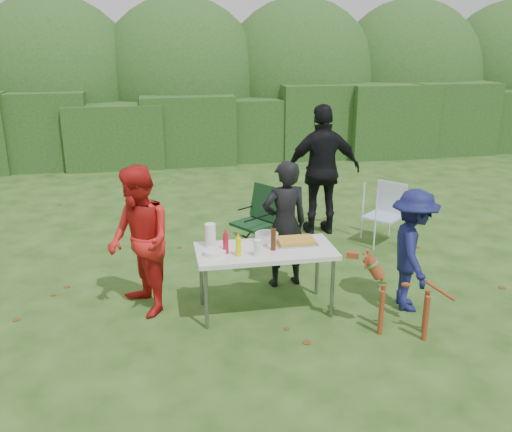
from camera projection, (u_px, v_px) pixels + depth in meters
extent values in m
plane|color=#1E4211|center=(240.00, 316.00, 5.94)|extent=(80.00, 80.00, 0.00)
cube|color=#23471C|center=(188.00, 127.00, 13.14)|extent=(22.00, 1.40, 1.70)
ellipsoid|color=#3D6628|center=(182.00, 90.00, 14.40)|extent=(20.00, 2.60, 3.20)
cube|color=silver|center=(265.00, 251.00, 5.85)|extent=(1.50, 0.70, 0.05)
cylinder|color=slate|center=(206.00, 299.00, 5.59)|extent=(0.04, 0.04, 0.69)
cylinder|color=slate|center=(332.00, 288.00, 5.83)|extent=(0.04, 0.04, 0.69)
cylinder|color=slate|center=(201.00, 277.00, 6.11)|extent=(0.04, 0.04, 0.69)
cylinder|color=slate|center=(317.00, 268.00, 6.35)|extent=(0.04, 0.04, 0.69)
imported|color=black|center=(285.00, 224.00, 6.49)|extent=(0.62, 0.45, 1.56)
imported|color=red|center=(140.00, 242.00, 5.81)|extent=(0.89, 0.98, 1.65)
imported|color=black|center=(323.00, 170.00, 8.21)|extent=(1.17, 0.50, 1.99)
imported|color=#131748|center=(412.00, 250.00, 5.94)|extent=(0.71, 0.99, 1.38)
cube|color=#B7B7BA|center=(296.00, 243.00, 6.00)|extent=(0.45, 0.30, 0.02)
cube|color=gold|center=(296.00, 240.00, 5.99)|extent=(0.40, 0.26, 0.04)
cylinder|color=#EEF300|center=(238.00, 247.00, 5.62)|extent=(0.06, 0.06, 0.20)
cylinder|color=#B31328|center=(226.00, 244.00, 5.69)|extent=(0.06, 0.06, 0.22)
cylinder|color=#47230F|center=(273.00, 239.00, 5.78)|extent=(0.06, 0.06, 0.24)
cylinder|color=white|center=(210.00, 235.00, 5.87)|extent=(0.12, 0.12, 0.26)
cylinder|color=white|center=(257.00, 248.00, 5.62)|extent=(0.08, 0.08, 0.18)
cylinder|color=silver|center=(267.00, 237.00, 6.04)|extent=(0.26, 0.26, 0.10)
cylinder|color=white|center=(215.00, 252.00, 5.68)|extent=(0.24, 0.24, 0.05)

